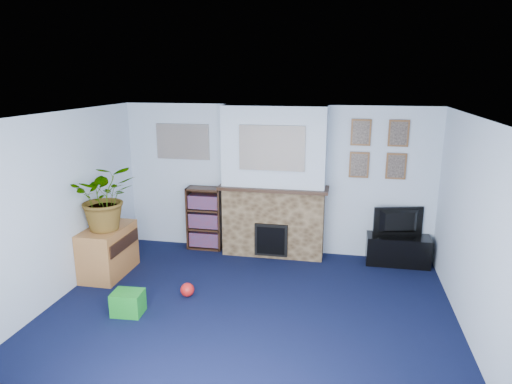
% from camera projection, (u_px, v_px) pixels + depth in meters
% --- Properties ---
extents(floor, '(5.00, 4.50, 0.01)m').
position_uv_depth(floor, '(246.00, 317.00, 5.52)').
color(floor, black).
rests_on(floor, ground).
extents(ceiling, '(5.00, 4.50, 0.01)m').
position_uv_depth(ceiling, '(245.00, 117.00, 4.92)').
color(ceiling, white).
rests_on(ceiling, wall_back).
extents(wall_back, '(5.00, 0.04, 2.40)m').
position_uv_depth(wall_back, '(276.00, 180.00, 7.36)').
color(wall_back, silver).
rests_on(wall_back, ground).
extents(wall_front, '(5.00, 0.04, 2.40)m').
position_uv_depth(wall_front, '(174.00, 325.00, 3.08)').
color(wall_front, silver).
rests_on(wall_front, ground).
extents(wall_left, '(0.04, 4.50, 2.40)m').
position_uv_depth(wall_left, '(50.00, 211.00, 5.69)').
color(wall_left, silver).
rests_on(wall_left, ground).
extents(wall_right, '(0.04, 4.50, 2.40)m').
position_uv_depth(wall_right, '(480.00, 237.00, 4.75)').
color(wall_right, silver).
rests_on(wall_right, ground).
extents(chimney_breast, '(1.72, 0.50, 2.40)m').
position_uv_depth(chimney_breast, '(274.00, 184.00, 7.17)').
color(chimney_breast, brown).
rests_on(chimney_breast, ground).
extents(collage_main, '(1.00, 0.03, 0.68)m').
position_uv_depth(collage_main, '(272.00, 148.00, 6.82)').
color(collage_main, gray).
rests_on(collage_main, chimney_breast).
extents(collage_left, '(0.90, 0.03, 0.58)m').
position_uv_depth(collage_left, '(183.00, 142.00, 7.49)').
color(collage_left, gray).
rests_on(collage_left, wall_back).
extents(portrait_tl, '(0.30, 0.03, 0.40)m').
position_uv_depth(portrait_tl, '(361.00, 132.00, 6.90)').
color(portrait_tl, brown).
rests_on(portrait_tl, wall_back).
extents(portrait_tr, '(0.30, 0.03, 0.40)m').
position_uv_depth(portrait_tr, '(399.00, 133.00, 6.80)').
color(portrait_tr, brown).
rests_on(portrait_tr, wall_back).
extents(portrait_bl, '(0.30, 0.03, 0.40)m').
position_uv_depth(portrait_bl, '(359.00, 165.00, 7.02)').
color(portrait_bl, brown).
rests_on(portrait_bl, wall_back).
extents(portrait_br, '(0.30, 0.03, 0.40)m').
position_uv_depth(portrait_br, '(396.00, 166.00, 6.92)').
color(portrait_br, brown).
rests_on(portrait_br, wall_back).
extents(tv_stand, '(0.95, 0.40, 0.45)m').
position_uv_depth(tv_stand, '(398.00, 250.00, 7.03)').
color(tv_stand, black).
rests_on(tv_stand, ground).
extents(television, '(0.77, 0.28, 0.44)m').
position_uv_depth(television, '(400.00, 222.00, 6.94)').
color(television, black).
rests_on(television, tv_stand).
extents(bookshelf, '(0.58, 0.28, 1.05)m').
position_uv_depth(bookshelf, '(205.00, 219.00, 7.62)').
color(bookshelf, black).
rests_on(bookshelf, ground).
extents(sideboard, '(0.51, 0.92, 0.71)m').
position_uv_depth(sideboard, '(108.00, 251.00, 6.64)').
color(sideboard, '#AF6F38').
rests_on(sideboard, ground).
extents(potted_plant, '(1.10, 1.06, 0.94)m').
position_uv_depth(potted_plant, '(105.00, 197.00, 6.38)').
color(potted_plant, '#26661E').
rests_on(potted_plant, sideboard).
extents(mantel_clock, '(0.10, 0.06, 0.13)m').
position_uv_depth(mantel_clock, '(266.00, 182.00, 7.14)').
color(mantel_clock, gold).
rests_on(mantel_clock, chimney_breast).
extents(mantel_candle, '(0.05, 0.05, 0.15)m').
position_uv_depth(mantel_candle, '(295.00, 182.00, 7.05)').
color(mantel_candle, '#B2BFC6').
rests_on(mantel_candle, chimney_breast).
extents(mantel_teddy, '(0.14, 0.14, 0.14)m').
position_uv_depth(mantel_teddy, '(235.00, 181.00, 7.24)').
color(mantel_teddy, gray).
rests_on(mantel_teddy, chimney_breast).
extents(mantel_can, '(0.07, 0.07, 0.13)m').
position_uv_depth(mantel_can, '(322.00, 185.00, 6.98)').
color(mantel_can, purple).
rests_on(mantel_can, chimney_breast).
extents(green_crate, '(0.38, 0.31, 0.29)m').
position_uv_depth(green_crate, '(128.00, 303.00, 5.57)').
color(green_crate, '#198C26').
rests_on(green_crate, ground).
extents(toy_ball, '(0.18, 0.18, 0.18)m').
position_uv_depth(toy_ball, '(187.00, 290.00, 6.02)').
color(toy_ball, red).
rests_on(toy_ball, ground).
extents(toy_block, '(0.20, 0.20, 0.22)m').
position_uv_depth(toy_block, '(95.00, 275.00, 6.42)').
color(toy_block, purple).
rests_on(toy_block, ground).
extents(toy_tube, '(0.30, 0.13, 0.17)m').
position_uv_depth(toy_tube, '(106.00, 269.00, 6.73)').
color(toy_tube, blue).
rests_on(toy_tube, ground).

